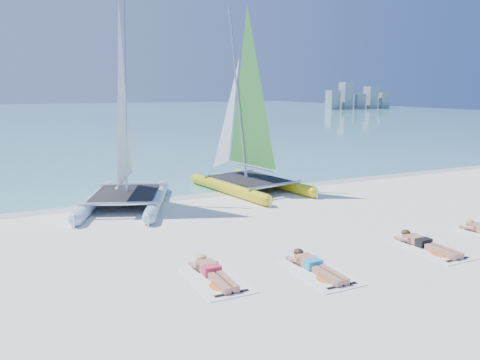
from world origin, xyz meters
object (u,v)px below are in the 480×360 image
(sunbather_a, at_px, (212,271))
(sunbather_c, at_px, (425,243))
(towel_b, at_px, (319,273))
(catamaran_blue, at_px, (124,143))
(towel_a, at_px, (216,279))
(catamaran_yellow, at_px, (242,130))
(sunbather_b, at_px, (314,265))
(towel_c, at_px, (431,250))

(sunbather_a, relative_size, sunbather_c, 1.00)
(towel_b, bearing_deg, catamaran_blue, 107.36)
(towel_b, bearing_deg, towel_a, 163.53)
(towel_a, xyz_separation_m, sunbather_a, (0.00, 0.19, 0.11))
(catamaran_blue, relative_size, towel_b, 3.72)
(catamaran_yellow, xyz_separation_m, towel_b, (-2.28, -8.38, -2.21))
(towel_a, bearing_deg, sunbather_a, 90.00)
(sunbather_a, bearing_deg, towel_a, -90.00)
(sunbather_b, bearing_deg, towel_a, 168.52)
(catamaran_blue, distance_m, sunbather_b, 7.97)
(catamaran_blue, distance_m, catamaran_yellow, 4.72)
(sunbather_b, bearing_deg, catamaran_yellow, 74.40)
(towel_b, height_order, sunbather_b, sunbather_b)
(catamaran_blue, relative_size, sunbather_c, 3.99)
(towel_b, bearing_deg, catamaran_yellow, 74.74)
(catamaran_blue, relative_size, towel_a, 3.72)
(towel_b, relative_size, towel_c, 1.00)
(towel_a, xyz_separation_m, towel_b, (2.07, -0.61, 0.00))
(catamaran_blue, bearing_deg, towel_c, -31.98)
(sunbather_a, distance_m, sunbather_b, 2.16)
(catamaran_yellow, height_order, sunbather_c, catamaran_yellow)
(towel_a, bearing_deg, sunbather_b, -11.48)
(towel_a, relative_size, towel_c, 1.00)
(towel_a, height_order, towel_c, same)
(catamaran_blue, height_order, towel_a, catamaran_blue)
(towel_c, bearing_deg, catamaran_yellow, 96.41)
(sunbather_b, height_order, sunbather_c, same)
(sunbather_a, bearing_deg, catamaran_yellow, 60.08)
(catamaran_yellow, bearing_deg, towel_a, -128.93)
(towel_c, height_order, sunbather_c, sunbather_c)
(catamaran_yellow, xyz_separation_m, towel_a, (-4.36, -7.76, -2.21))
(catamaran_blue, bearing_deg, sunbather_c, -31.27)
(towel_a, distance_m, sunbather_b, 2.12)
(sunbather_a, bearing_deg, towel_c, -8.29)
(towel_c, bearing_deg, towel_a, 173.76)
(catamaran_yellow, bearing_deg, catamaran_blue, -179.61)
(towel_a, height_order, sunbather_b, sunbather_b)
(towel_a, distance_m, sunbather_a, 0.22)
(towel_c, relative_size, sunbather_c, 1.07)
(towel_a, relative_size, towel_b, 1.00)
(catamaran_yellow, distance_m, sunbather_b, 8.76)
(catamaran_yellow, relative_size, sunbather_b, 4.09)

